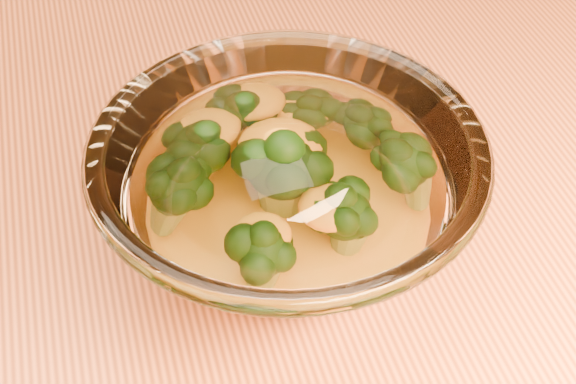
{
  "coord_description": "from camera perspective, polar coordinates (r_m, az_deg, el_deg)",
  "views": [
    {
      "loc": [
        -0.11,
        -0.34,
        1.14
      ],
      "look_at": [
        -0.02,
        -0.02,
        0.81
      ],
      "focal_mm": 50.0,
      "sensor_mm": 36.0,
      "label": 1
    }
  ],
  "objects": [
    {
      "name": "table",
      "position": [
        0.61,
        1.36,
        -8.79
      ],
      "size": [
        1.2,
        0.8,
        0.75
      ],
      "color": "#E37A44",
      "rests_on": "ground"
    },
    {
      "name": "glass_bowl",
      "position": [
        0.47,
        0.0,
        -0.42
      ],
      "size": [
        0.23,
        0.23,
        0.1
      ],
      "color": "white",
      "rests_on": "table"
    },
    {
      "name": "cheese_sauce",
      "position": [
        0.49,
        0.0,
        -2.17
      ],
      "size": [
        0.12,
        0.12,
        0.03
      ],
      "primitive_type": "ellipsoid",
      "color": "orange",
      "rests_on": "glass_bowl"
    },
    {
      "name": "broccoli_heap",
      "position": [
        0.47,
        -0.64,
        1.37
      ],
      "size": [
        0.16,
        0.14,
        0.07
      ],
      "color": "black",
      "rests_on": "cheese_sauce"
    }
  ]
}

